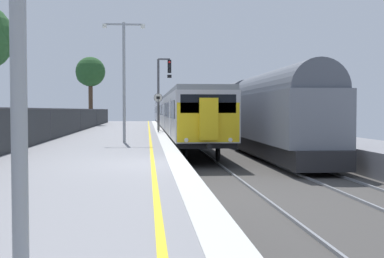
# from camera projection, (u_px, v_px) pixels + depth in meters

# --- Properties ---
(ground) EXTENTS (17.40, 110.00, 1.21)m
(ground) POSITION_uv_depth(u_px,v_px,m) (255.00, 183.00, 14.82)
(ground) COLOR gray
(commuter_train_at_platform) EXTENTS (2.83, 60.13, 3.81)m
(commuter_train_at_platform) POSITION_uv_depth(u_px,v_px,m) (173.00, 113.00, 51.15)
(commuter_train_at_platform) COLOR #B7B7BC
(commuter_train_at_platform) RESTS_ON ground
(freight_train_adjacent_track) EXTENTS (2.60, 42.73, 4.50)m
(freight_train_adjacent_track) POSITION_uv_depth(u_px,v_px,m) (231.00, 111.00, 39.81)
(freight_train_adjacent_track) COLOR #232326
(freight_train_adjacent_track) RESTS_ON ground
(signal_gantry) EXTENTS (1.10, 0.24, 5.48)m
(signal_gantry) POSITION_uv_depth(u_px,v_px,m) (162.00, 86.00, 38.43)
(signal_gantry) COLOR #47474C
(signal_gantry) RESTS_ON ground
(speed_limit_sign) EXTENTS (0.59, 0.08, 2.69)m
(speed_limit_sign) POSITION_uv_depth(u_px,v_px,m) (158.00, 108.00, 34.63)
(speed_limit_sign) COLOR #59595B
(speed_limit_sign) RESTS_ON ground
(platform_lamp_mid) EXTENTS (2.00, 0.20, 5.69)m
(platform_lamp_mid) POSITION_uv_depth(u_px,v_px,m) (124.00, 72.00, 23.81)
(platform_lamp_mid) COLOR #93999E
(platform_lamp_mid) RESTS_ON ground
(background_tree_left) EXTENTS (3.06, 3.06, 7.04)m
(background_tree_left) POSITION_uv_depth(u_px,v_px,m) (90.00, 73.00, 52.06)
(background_tree_left) COLOR #473323
(background_tree_left) RESTS_ON ground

